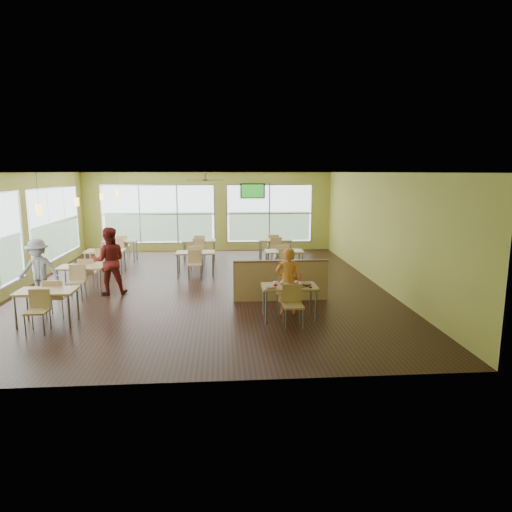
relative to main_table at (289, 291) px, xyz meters
name	(u,v)px	position (x,y,z in m)	size (l,w,h in m)	color
room	(203,231)	(-2.00, 3.00, 0.97)	(12.00, 12.04, 3.20)	black
window_bays	(128,224)	(-4.65, 6.08, 0.85)	(9.24, 10.24, 2.38)	white
main_table	(289,291)	(0.00, 0.00, 0.00)	(1.22, 1.52, 0.87)	tan
half_wall_divider	(281,280)	(0.00, 1.45, -0.11)	(2.40, 0.14, 1.04)	tan
dining_tables	(172,255)	(-3.05, 4.71, 0.00)	(6.92, 8.72, 0.87)	tan
pendant_lights	(90,199)	(-5.20, 3.68, 1.82)	(0.11, 7.31, 0.86)	#2D2119
ceiling_fan	(205,180)	(-2.00, 6.00, 2.32)	(1.25, 1.25, 0.29)	#2D2119
tv_backwall	(253,191)	(-0.20, 8.90, 1.82)	(1.00, 0.07, 0.60)	black
man_plaid	(288,281)	(0.01, 0.30, 0.14)	(0.57, 0.37, 1.55)	#E15219
patron_maroon	(109,261)	(-4.45, 2.43, 0.26)	(0.87, 0.68, 1.79)	maroon
patron_grey	(39,270)	(-6.06, 1.86, 0.16)	(1.03, 0.59, 1.59)	slate
cup_blue	(275,284)	(-0.33, -0.17, 0.20)	(0.11, 0.11, 0.38)	white
cup_yellow	(282,284)	(-0.17, -0.08, 0.18)	(0.09, 0.09, 0.31)	white
cup_red_near	(296,283)	(0.14, -0.07, 0.19)	(0.09, 0.09, 0.33)	white
cup_red_far	(300,284)	(0.21, -0.18, 0.19)	(0.09, 0.09, 0.33)	white
food_basket	(306,284)	(0.35, -0.03, 0.15)	(0.25, 0.25, 0.06)	black
ketchup_cup	(311,287)	(0.43, -0.23, 0.13)	(0.07, 0.07, 0.03)	#940211
wrapper_left	(270,288)	(-0.45, -0.23, 0.14)	(0.18, 0.16, 0.05)	#A47D4F
wrapper_mid	(287,284)	(-0.05, 0.07, 0.14)	(0.19, 0.17, 0.05)	#A47D4F
wrapper_right	(302,287)	(0.24, -0.19, 0.14)	(0.15, 0.14, 0.04)	#A47D4F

